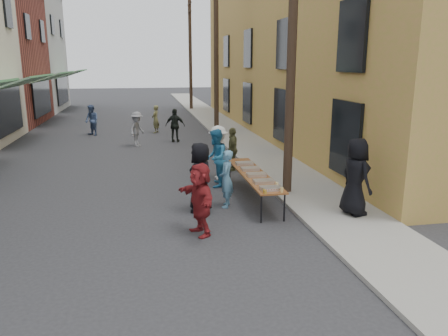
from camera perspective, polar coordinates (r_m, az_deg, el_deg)
name	(u,v)px	position (r m, az deg, el deg)	size (l,w,h in m)	color
ground	(138,246)	(9.51, -11.13, -10.01)	(120.00, 120.00, 0.00)	#28282B
sidewalk	(229,131)	(24.50, 0.63, 4.88)	(2.20, 60.00, 0.10)	gray
building_ochre	(344,39)	(25.26, 15.40, 15.94)	(10.00, 28.00, 10.00)	#A3913A
utility_pole_near	(292,35)	(12.46, 8.91, 16.81)	(0.26, 0.26, 9.00)	#2D2116
utility_pole_mid	(216,48)	(24.10, -1.03, 15.35)	(0.26, 0.26, 9.00)	#2D2116
utility_pole_far	(190,53)	(35.98, -4.42, 14.74)	(0.26, 0.26, 9.00)	#2D2116
serving_table	(253,175)	(12.25, 3.86, -0.88)	(0.70, 4.00, 0.75)	brown
catering_tray_sausage	(271,188)	(10.70, 6.11, -2.64)	(0.50, 0.33, 0.08)	maroon
catering_tray_foil_b	(263,181)	(11.30, 5.15, -1.74)	(0.50, 0.33, 0.08)	#B2B2B7
catering_tray_buns	(256,175)	(11.95, 4.23, -0.87)	(0.50, 0.33, 0.08)	tan
catering_tray_foil_d	(250,169)	(12.60, 3.41, -0.09)	(0.50, 0.33, 0.08)	#B2B2B7
catering_tray_buns_end	(244,163)	(13.27, 2.67, 0.62)	(0.50, 0.33, 0.08)	tan
condiment_jar_a	(265,192)	(10.36, 5.42, -3.17)	(0.07, 0.07, 0.08)	#A57F26
condiment_jar_b	(264,191)	(10.45, 5.27, -3.01)	(0.07, 0.07, 0.08)	#A57F26
condiment_jar_c	(263,190)	(10.54, 5.12, -2.86)	(0.07, 0.07, 0.08)	#A57F26
cup_stack	(282,190)	(10.52, 7.55, -2.85)	(0.08, 0.08, 0.12)	tan
guest_front_a	(201,178)	(11.19, -3.08, -1.25)	(0.88, 0.58, 1.81)	black
guest_front_b	(226,179)	(11.57, 0.30, -1.43)	(0.56, 0.37, 1.54)	#5688A6
guest_front_c	(216,158)	(13.46, -1.11, 1.30)	(0.88, 0.68, 1.80)	teal
guest_front_d	(218,152)	(14.40, -0.74, 2.06)	(1.14, 0.66, 1.77)	silver
guest_front_e	(232,149)	(15.54, 1.11, 2.48)	(0.90, 0.38, 1.54)	brown
guest_queue_back	(200,199)	(9.71, -3.14, -4.07)	(1.53, 0.49, 1.65)	maroon
server	(356,177)	(11.13, 16.82, -1.09)	(0.94, 0.61, 1.91)	black
passerby_left	(137,129)	(20.47, -11.29, 5.00)	(1.03, 0.59, 1.59)	gray
passerby_mid	(175,125)	(21.32, -6.40, 5.55)	(0.95, 0.39, 1.62)	black
passerby_right	(156,119)	(24.29, -8.93, 6.32)	(0.55, 0.36, 1.51)	brown
passerby_far	(92,120)	(24.14, -16.88, 5.99)	(0.79, 0.61, 1.62)	#435781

